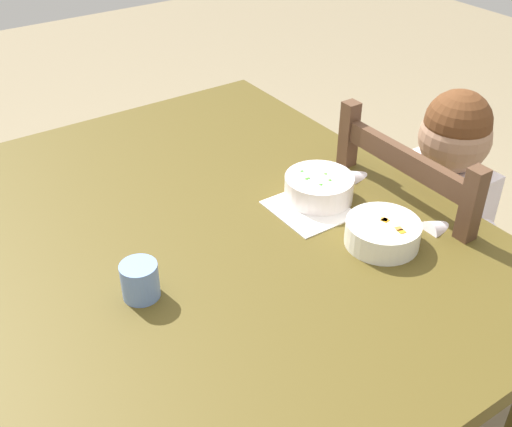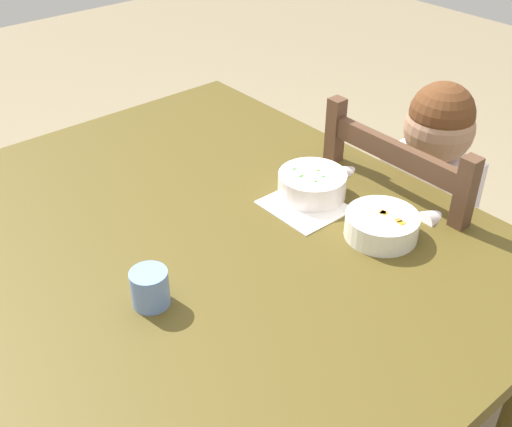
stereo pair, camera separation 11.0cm
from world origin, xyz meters
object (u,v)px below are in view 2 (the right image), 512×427
object	(u,v)px
child_figure	(419,205)
spoon	(362,216)
dining_table	(206,265)
drinking_cup	(150,288)
dining_chair	(411,261)
bowl_of_peas	(312,184)
bowl_of_carrots	(382,225)

from	to	relation	value
child_figure	spoon	distance (m)	0.29
child_figure	spoon	world-z (taller)	child_figure
dining_table	drinking_cup	world-z (taller)	drinking_cup
dining_chair	drinking_cup	xyz separation A→B (m)	(-0.03, -0.79, 0.32)
spoon	child_figure	bearing A→B (deg)	97.36
child_figure	dining_table	bearing A→B (deg)	-104.44
dining_chair	spoon	bearing A→B (deg)	-82.78
dining_chair	spoon	size ratio (longest dim) A/B	6.52
drinking_cup	bowl_of_peas	bearing A→B (deg)	98.77
dining_chair	bowl_of_carrots	distance (m)	0.45
dining_table	child_figure	distance (m)	0.59
dining_table	dining_chair	xyz separation A→B (m)	(0.15, 0.58, -0.20)
spoon	drinking_cup	distance (m)	0.51
spoon	drinking_cup	world-z (taller)	drinking_cup
bowl_of_carrots	dining_table	bearing A→B (deg)	-132.01
dining_chair	drinking_cup	world-z (taller)	dining_chair
spoon	dining_chair	bearing A→B (deg)	97.22
dining_table	bowl_of_carrots	distance (m)	0.39
dining_chair	drinking_cup	bearing A→B (deg)	-92.14
dining_table	dining_chair	size ratio (longest dim) A/B	1.45
bowl_of_peas	bowl_of_carrots	xyz separation A→B (m)	(0.21, 0.00, -0.00)
child_figure	drinking_cup	world-z (taller)	child_figure
bowl_of_peas	dining_table	bearing A→B (deg)	-98.73
child_figure	bowl_of_carrots	bearing A→B (deg)	-70.34
dining_chair	bowl_of_peas	distance (m)	0.45
dining_table	drinking_cup	size ratio (longest dim) A/B	18.07
dining_chair	bowl_of_carrots	bearing A→B (deg)	-70.75
bowl_of_peas	dining_chair	bearing A→B (deg)	70.86
bowl_of_peas	drinking_cup	world-z (taller)	drinking_cup
bowl_of_carrots	spoon	world-z (taller)	bowl_of_carrots
dining_table	dining_chair	distance (m)	0.63
dining_table	spoon	size ratio (longest dim) A/B	9.47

